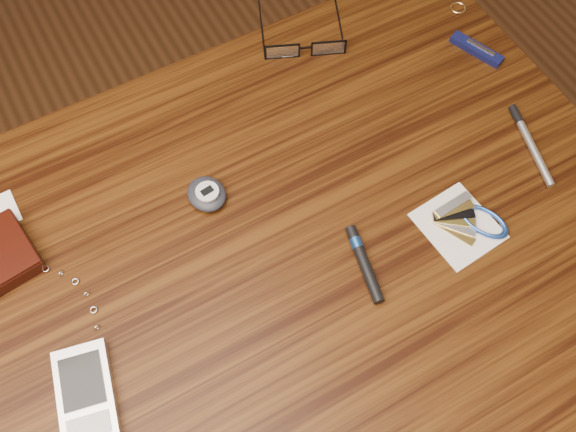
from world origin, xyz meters
name	(u,v)px	position (x,y,z in m)	size (l,w,h in m)	color
ground	(272,406)	(0.00, 0.00, 0.00)	(3.80, 3.80, 0.00)	#472814
desk	(261,305)	(0.00, 0.00, 0.65)	(1.00, 0.70, 0.75)	#331A08
eyeglasses	(305,47)	(0.22, 0.28, 0.76)	(0.16, 0.16, 0.03)	black
gold_ring	(458,8)	(0.47, 0.24, 0.75)	(0.02, 0.02, 0.00)	#E8B96E
pda_phone	(86,395)	(-0.23, -0.04, 0.76)	(0.08, 0.12, 0.02)	silver
pedometer	(207,194)	(-0.01, 0.13, 0.76)	(0.05, 0.06, 0.02)	black
notepad_keys	(470,222)	(0.26, -0.07, 0.75)	(0.11, 0.10, 0.01)	silver
pocket_knife	(477,49)	(0.44, 0.16, 0.76)	(0.05, 0.08, 0.01)	black
silver_pen	(528,139)	(0.40, 0.00, 0.76)	(0.05, 0.13, 0.01)	#B3B4B8
black_blue_pen	(363,261)	(0.12, -0.05, 0.76)	(0.03, 0.10, 0.01)	black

